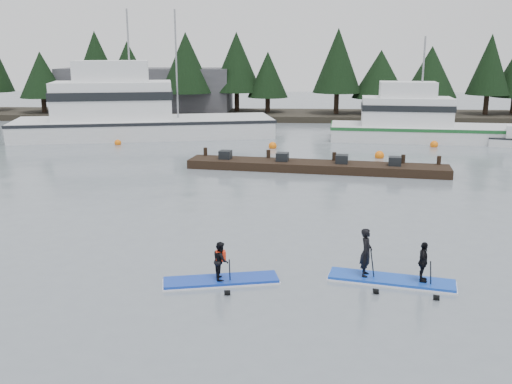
# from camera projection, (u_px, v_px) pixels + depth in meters

# --- Properties ---
(ground) EXTENTS (160.00, 160.00, 0.00)m
(ground) POSITION_uv_depth(u_px,v_px,m) (245.00, 270.00, 18.54)
(ground) COLOR slate
(ground) RESTS_ON ground
(far_shore) EXTENTS (70.00, 8.00, 0.60)m
(far_shore) POSITION_uv_depth(u_px,v_px,m) (276.00, 115.00, 59.13)
(far_shore) COLOR #2D281E
(far_shore) RESTS_ON ground
(treeline) EXTENTS (60.00, 4.00, 8.00)m
(treeline) POSITION_uv_depth(u_px,v_px,m) (276.00, 118.00, 59.20)
(treeline) COLOR black
(treeline) RESTS_ON ground
(waterfront_building) EXTENTS (18.00, 6.00, 5.00)m
(waterfront_building) POSITION_uv_depth(u_px,v_px,m) (147.00, 92.00, 61.32)
(waterfront_building) COLOR #4C4C51
(waterfront_building) RESTS_ON ground
(fishing_boat_large) EXTENTS (21.26, 10.04, 11.25)m
(fishing_boat_large) POSITION_uv_depth(u_px,v_px,m) (137.00, 126.00, 46.40)
(fishing_boat_large) COLOR silver
(fishing_boat_large) RESTS_ON ground
(fishing_boat_medium) EXTENTS (15.43, 5.70, 8.90)m
(fishing_boat_medium) POSITION_uv_depth(u_px,v_px,m) (423.00, 132.00, 44.69)
(fishing_boat_medium) COLOR silver
(fishing_boat_medium) RESTS_ON ground
(floating_dock) EXTENTS (15.37, 4.24, 0.51)m
(floating_dock) POSITION_uv_depth(u_px,v_px,m) (316.00, 167.00, 33.54)
(floating_dock) COLOR black
(floating_dock) RESTS_ON ground
(buoy_a) EXTENTS (0.50, 0.50, 0.50)m
(buoy_a) POSITION_uv_depth(u_px,v_px,m) (118.00, 145.00, 42.76)
(buoy_a) COLOR orange
(buoy_a) RESTS_ON ground
(buoy_b) EXTENTS (0.59, 0.59, 0.59)m
(buoy_b) POSITION_uv_depth(u_px,v_px,m) (273.00, 148.00, 41.25)
(buoy_b) COLOR orange
(buoy_b) RESTS_ON ground
(buoy_c) EXTENTS (0.59, 0.59, 0.59)m
(buoy_c) POSITION_uv_depth(u_px,v_px,m) (434.00, 147.00, 41.80)
(buoy_c) COLOR orange
(buoy_c) RESTS_ON ground
(buoy_d) EXTENTS (0.61, 0.61, 0.61)m
(buoy_d) POSITION_uv_depth(u_px,v_px,m) (379.00, 158.00, 37.53)
(buoy_d) COLOR orange
(buoy_d) RESTS_ON ground
(paddleboard_solo) EXTENTS (3.60, 1.58, 1.79)m
(paddleboard_solo) POSITION_uv_depth(u_px,v_px,m) (221.00, 271.00, 17.42)
(paddleboard_solo) COLOR #1235AA
(paddleboard_solo) RESTS_ON ground
(paddleboard_duo) EXTENTS (3.89, 1.75, 2.10)m
(paddleboard_duo) POSITION_uv_depth(u_px,v_px,m) (392.00, 267.00, 17.41)
(paddleboard_duo) COLOR #1442BB
(paddleboard_duo) RESTS_ON ground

